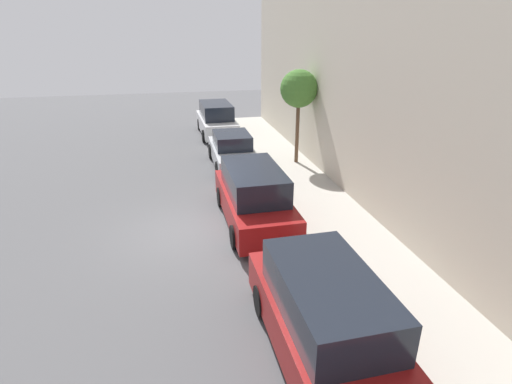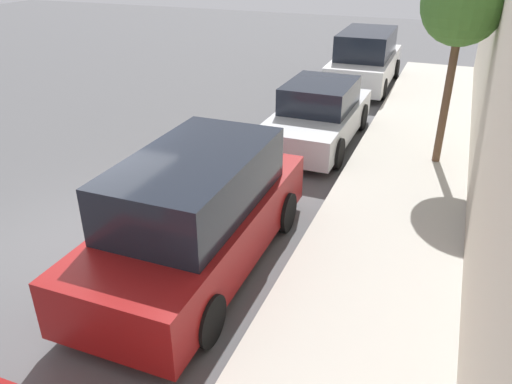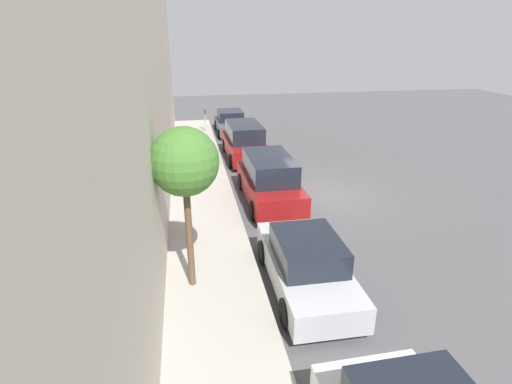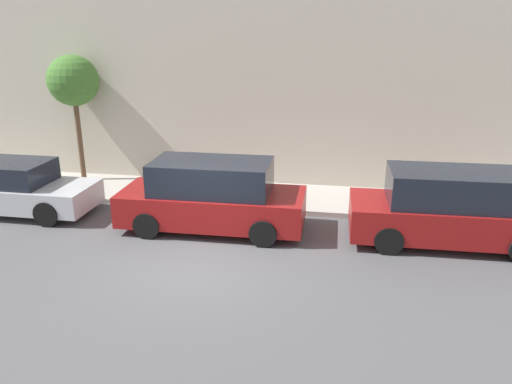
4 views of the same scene
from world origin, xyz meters
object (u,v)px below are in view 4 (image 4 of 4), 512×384
object	(u,v)px
parked_minivan_second	(451,209)
street_tree	(73,82)
parked_sedan_fourth	(17,189)
parked_minivan_third	(212,197)

from	to	relation	value
parked_minivan_second	street_tree	size ratio (longest dim) A/B	1.17
parked_minivan_second	street_tree	distance (m)	12.22
parked_minivan_second	parked_sedan_fourth	xyz separation A→B (m)	(0.17, 12.03, -0.20)
parked_minivan_second	street_tree	world-z (taller)	street_tree
parked_minivan_second	parked_minivan_third	world-z (taller)	same
parked_sedan_fourth	street_tree	distance (m)	4.08
parked_minivan_second	parked_sedan_fourth	size ratio (longest dim) A/B	1.09
parked_minivan_third	street_tree	distance (m)	6.82
street_tree	parked_minivan_third	bearing A→B (deg)	-120.48
parked_sedan_fourth	parked_minivan_third	bearing A→B (deg)	-92.49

